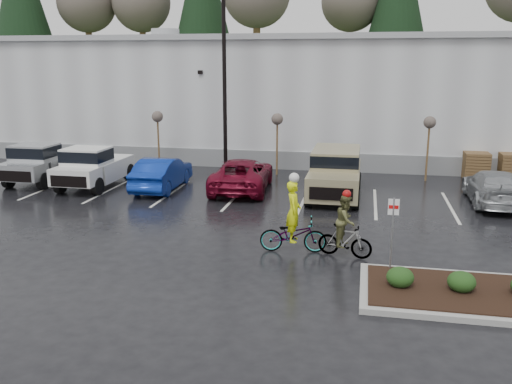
% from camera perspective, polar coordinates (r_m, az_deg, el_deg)
% --- Properties ---
extents(ground, '(120.00, 120.00, 0.00)m').
position_cam_1_polar(ground, '(15.87, -0.06, -7.86)').
color(ground, black).
rests_on(ground, ground).
extents(warehouse, '(60.50, 15.50, 7.20)m').
position_cam_1_polar(warehouse, '(36.64, 6.91, 10.19)').
color(warehouse, silver).
rests_on(warehouse, ground).
extents(wooded_ridge, '(80.00, 25.00, 6.00)m').
position_cam_1_polar(wooded_ridge, '(59.60, 8.74, 10.82)').
color(wooded_ridge, '#28411B').
rests_on(wooded_ridge, ground).
extents(lamppost, '(0.50, 1.00, 9.22)m').
position_cam_1_polar(lamppost, '(27.36, -3.36, 13.37)').
color(lamppost, black).
rests_on(lamppost, ground).
extents(sapling_west, '(0.60, 0.60, 3.20)m').
position_cam_1_polar(sapling_west, '(29.72, -10.33, 7.49)').
color(sapling_west, '#4B321E').
rests_on(sapling_west, ground).
extents(sapling_mid, '(0.60, 0.60, 3.20)m').
position_cam_1_polar(sapling_mid, '(27.99, 2.25, 7.33)').
color(sapling_mid, '#4B321E').
rests_on(sapling_mid, ground).
extents(sapling_east, '(0.60, 0.60, 3.20)m').
position_cam_1_polar(sapling_east, '(27.80, 17.80, 6.64)').
color(sapling_east, '#4B321E').
rests_on(sapling_east, ground).
extents(pallet_stack_a, '(1.20, 1.20, 1.35)m').
position_cam_1_polar(pallet_stack_a, '(29.45, 22.14, 2.60)').
color(pallet_stack_a, '#4B321E').
rests_on(pallet_stack_a, ground).
extents(pallet_stack_b, '(1.20, 1.20, 1.35)m').
position_cam_1_polar(pallet_stack_b, '(29.82, 25.35, 2.42)').
color(pallet_stack_b, '#4B321E').
rests_on(pallet_stack_b, ground).
extents(shrub_a, '(0.70, 0.70, 0.52)m').
position_cam_1_polar(shrub_a, '(14.55, 14.93, -8.65)').
color(shrub_a, '#1A3713').
rests_on(shrub_a, curb_island).
extents(shrub_b, '(0.70, 0.70, 0.52)m').
position_cam_1_polar(shrub_b, '(14.73, 20.83, -8.82)').
color(shrub_b, '#1A3713').
rests_on(shrub_b, curb_island).
extents(fire_lane_sign, '(0.30, 0.05, 2.20)m').
position_cam_1_polar(fire_lane_sign, '(15.34, 14.17, -3.50)').
color(fire_lane_sign, gray).
rests_on(fire_lane_sign, ground).
extents(pickup_silver, '(2.10, 5.20, 1.96)m').
position_cam_1_polar(pickup_silver, '(28.73, -21.19, 3.05)').
color(pickup_silver, '#AFB3B7').
rests_on(pickup_silver, ground).
extents(pickup_white, '(2.10, 5.20, 1.96)m').
position_cam_1_polar(pickup_white, '(26.83, -16.40, 2.72)').
color(pickup_white, silver).
rests_on(pickup_white, ground).
extents(car_blue, '(1.71, 4.59, 1.50)m').
position_cam_1_polar(car_blue, '(25.39, -9.86, 1.95)').
color(car_blue, navy).
rests_on(car_blue, ground).
extents(car_red, '(2.79, 5.43, 1.46)m').
position_cam_1_polar(car_red, '(24.85, -1.47, 1.86)').
color(car_red, maroon).
rests_on(car_red, ground).
extents(suv_tan, '(2.20, 5.10, 2.06)m').
position_cam_1_polar(suv_tan, '(23.74, 8.32, 1.89)').
color(suv_tan, gray).
rests_on(suv_tan, ground).
extents(car_far_silver, '(2.05, 4.91, 1.42)m').
position_cam_1_polar(car_far_silver, '(24.53, 23.76, 0.47)').
color(car_far_silver, '#A2A6AA').
rests_on(car_far_silver, ground).
extents(cyclist_hivis, '(2.14, 0.95, 2.52)m').
position_cam_1_polar(cyclist_hivis, '(16.87, 3.95, -3.79)').
color(cyclist_hivis, '#3F3F44').
rests_on(cyclist_hivis, ground).
extents(cyclist_olive, '(1.68, 0.84, 2.09)m').
position_cam_1_polar(cyclist_olive, '(16.61, 9.37, -4.20)').
color(cyclist_olive, '#3F3F44').
rests_on(cyclist_olive, ground).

